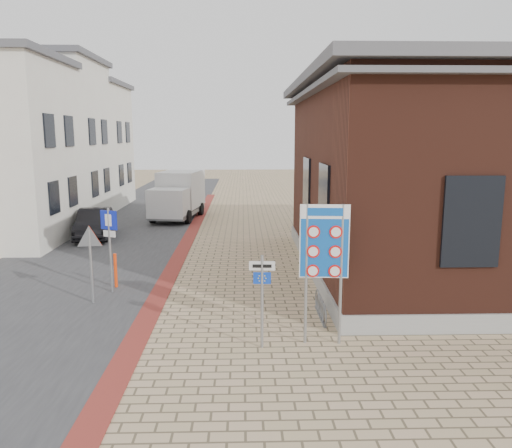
# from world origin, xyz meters

# --- Properties ---
(ground) EXTENTS (120.00, 120.00, 0.00)m
(ground) POSITION_xyz_m (0.00, 0.00, 0.00)
(ground) COLOR tan
(ground) RESTS_ON ground
(road_strip) EXTENTS (7.00, 60.00, 0.02)m
(road_strip) POSITION_xyz_m (-5.50, 15.00, 0.01)
(road_strip) COLOR #38383A
(road_strip) RESTS_ON ground
(curb_strip) EXTENTS (0.60, 40.00, 0.02)m
(curb_strip) POSITION_xyz_m (-2.00, 10.00, 0.01)
(curb_strip) COLOR maroon
(curb_strip) RESTS_ON ground
(brick_building) EXTENTS (13.00, 13.00, 6.80)m
(brick_building) POSITION_xyz_m (8.99, 7.00, 3.49)
(brick_building) COLOR gray
(brick_building) RESTS_ON ground
(townhouse_mid) EXTENTS (7.40, 6.40, 9.10)m
(townhouse_mid) POSITION_xyz_m (-10.99, 18.00, 4.57)
(townhouse_mid) COLOR silver
(townhouse_mid) RESTS_ON ground
(townhouse_far) EXTENTS (7.40, 6.40, 8.30)m
(townhouse_far) POSITION_xyz_m (-10.99, 24.00, 4.17)
(townhouse_far) COLOR silver
(townhouse_far) RESTS_ON ground
(bike_rack) EXTENTS (0.08, 1.80, 0.60)m
(bike_rack) POSITION_xyz_m (2.65, 2.20, 0.26)
(bike_rack) COLOR slate
(bike_rack) RESTS_ON ground
(sedan) EXTENTS (2.06, 4.30, 1.36)m
(sedan) POSITION_xyz_m (-6.50, 13.03, 0.68)
(sedan) COLOR black
(sedan) RESTS_ON ground
(box_truck) EXTENTS (2.79, 5.44, 2.72)m
(box_truck) POSITION_xyz_m (-3.18, 18.37, 1.40)
(box_truck) COLOR slate
(box_truck) RESTS_ON ground
(border_sign) EXTENTS (1.13, 0.13, 3.30)m
(border_sign) POSITION_xyz_m (2.42, 0.50, 2.39)
(border_sign) COLOR gray
(border_sign) RESTS_ON ground
(essen_sign) EXTENTS (0.59, 0.07, 2.18)m
(essen_sign) POSITION_xyz_m (1.00, 0.30, 1.42)
(essen_sign) COLOR gray
(essen_sign) RESTS_ON ground
(parking_sign) EXTENTS (0.55, 0.28, 2.66)m
(parking_sign) POSITION_xyz_m (-3.50, 4.50, 1.82)
(parking_sign) COLOR gray
(parking_sign) RESTS_ON ground
(yield_sign) EXTENTS (0.80, 0.14, 2.25)m
(yield_sign) POSITION_xyz_m (-3.80, 3.50, 1.70)
(yield_sign) COLOR gray
(yield_sign) RESTS_ON ground
(bollard) EXTENTS (0.11, 0.11, 1.12)m
(bollard) POSITION_xyz_m (-3.50, 4.99, 0.56)
(bollard) COLOR #FF3F0D
(bollard) RESTS_ON ground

